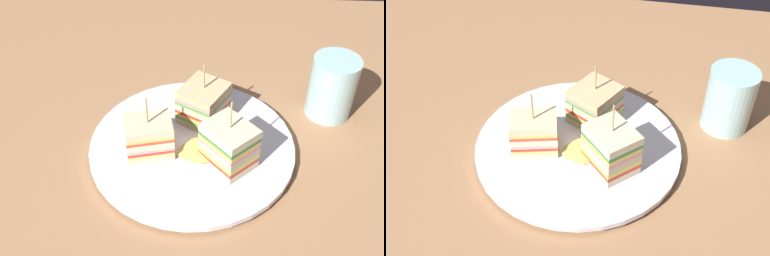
% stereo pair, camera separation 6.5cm
% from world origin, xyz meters
% --- Properties ---
extents(ground_plane, '(1.10, 0.89, 0.02)m').
position_xyz_m(ground_plane, '(0.00, 0.00, -0.01)').
color(ground_plane, '#A3754E').
extents(plate, '(0.28, 0.28, 0.01)m').
position_xyz_m(plate, '(0.00, 0.00, 0.01)').
color(plate, white).
rests_on(plate, ground_plane).
extents(sandwich_wedge_0, '(0.07, 0.06, 0.09)m').
position_xyz_m(sandwich_wedge_0, '(-0.06, -0.02, 0.04)').
color(sandwich_wedge_0, beige).
rests_on(sandwich_wedge_0, plate).
extents(sandwich_wedge_1, '(0.08, 0.08, 0.10)m').
position_xyz_m(sandwich_wedge_1, '(0.05, -0.03, 0.05)').
color(sandwich_wedge_1, beige).
rests_on(sandwich_wedge_1, plate).
extents(sandwich_wedge_2, '(0.08, 0.08, 0.09)m').
position_xyz_m(sandwich_wedge_2, '(0.01, 0.06, 0.04)').
color(sandwich_wedge_2, beige).
rests_on(sandwich_wedge_2, plate).
extents(chip_pile, '(0.08, 0.07, 0.02)m').
position_xyz_m(chip_pile, '(0.02, -0.01, 0.02)').
color(chip_pile, '#E9C16C').
rests_on(chip_pile, plate).
extents(drinking_glass, '(0.07, 0.07, 0.09)m').
position_xyz_m(drinking_glass, '(0.20, 0.10, 0.04)').
color(drinking_glass, '#A8D6D7').
rests_on(drinking_glass, ground_plane).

